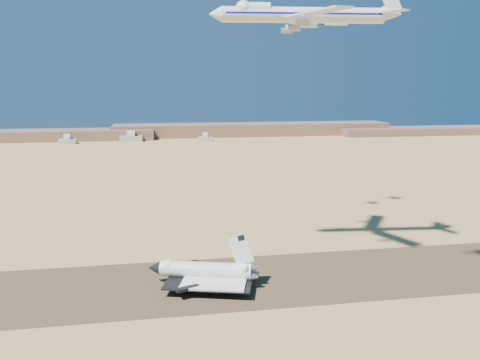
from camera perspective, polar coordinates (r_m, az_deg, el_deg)
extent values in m
plane|color=tan|center=(182.07, -2.81, -12.35)|extent=(1200.00, 1200.00, 0.00)
cube|color=#4E3E27|center=(182.06, -2.81, -12.34)|extent=(600.00, 50.00, 0.06)
cube|color=brown|center=(717.63, -25.86, 4.88)|extent=(380.00, 60.00, 14.00)
cube|color=brown|center=(722.13, 1.61, 6.19)|extent=(420.00, 60.00, 18.00)
cube|color=brown|center=(797.95, 22.29, 5.59)|extent=(300.00, 60.00, 11.00)
cube|color=#ABA797|center=(650.89, -20.25, 4.43)|extent=(22.00, 14.00, 6.50)
cube|color=#ABA797|center=(655.69, -13.12, 4.93)|extent=(30.00, 15.00, 7.50)
cube|color=#ABA797|center=(647.26, -4.27, 5.02)|extent=(19.00, 12.50, 5.50)
cylinder|color=silver|center=(177.17, -4.29, -10.86)|extent=(33.77, 14.40, 5.85)
cone|color=black|center=(181.27, -10.32, -10.50)|extent=(5.99, 6.59, 5.55)
sphere|color=silver|center=(179.59, -8.64, -10.36)|extent=(5.43, 5.43, 5.43)
cube|color=silver|center=(177.45, -2.93, -11.65)|extent=(28.74, 30.20, 0.94)
cube|color=black|center=(177.94, -3.60, -11.75)|extent=(36.80, 32.39, 0.52)
cube|color=silver|center=(172.52, 0.16, -8.56)|extent=(9.53, 3.24, 12.03)
cylinder|color=gray|center=(181.65, -8.59, -11.96)|extent=(0.38, 0.38, 3.34)
cylinder|color=black|center=(182.09, -8.58, -12.27)|extent=(1.23, 0.75, 1.15)
cylinder|color=gray|center=(173.32, -2.48, -13.01)|extent=(0.38, 0.38, 3.34)
cylinder|color=black|center=(173.77, -2.48, -13.34)|extent=(1.23, 0.75, 1.15)
cylinder|color=gray|center=(182.79, -2.01, -11.68)|extent=(0.38, 0.38, 3.34)
cylinder|color=black|center=(183.22, -2.01, -11.99)|extent=(1.23, 0.75, 1.15)
cylinder|color=silver|center=(188.52, 7.75, 19.30)|extent=(62.15, 11.87, 5.82)
cone|color=silver|center=(184.98, -3.01, 19.54)|extent=(5.10, 6.24, 5.82)
sphere|color=silver|center=(185.78, 0.42, 20.17)|extent=(6.01, 6.01, 6.01)
cube|color=silver|center=(174.65, 9.37, 19.54)|extent=(17.96, 28.36, 0.64)
cube|color=silver|center=(202.88, 7.40, 18.42)|extent=(21.94, 27.27, 0.64)
cube|color=silver|center=(192.16, 18.30, 18.97)|extent=(8.69, 11.18, 0.46)
cube|color=silver|center=(203.11, 16.99, 18.60)|extent=(9.90, 11.05, 0.46)
cylinder|color=gray|center=(179.70, 7.66, 18.47)|extent=(4.76, 2.80, 2.37)
cylinder|color=gray|center=(171.38, 7.60, 18.83)|extent=(4.76, 2.80, 2.37)
cylinder|color=gray|center=(195.67, 6.66, 17.89)|extent=(4.76, 2.80, 2.37)
cylinder|color=gray|center=(203.38, 5.70, 17.66)|extent=(4.76, 2.80, 2.37)
imported|color=red|center=(171.58, -2.89, -13.55)|extent=(0.64, 0.75, 1.74)
imported|color=red|center=(174.30, -1.91, -13.10)|extent=(0.61, 0.98, 1.93)
imported|color=red|center=(171.54, -0.95, -13.56)|extent=(1.10, 0.85, 1.68)
cylinder|color=silver|center=(244.18, 7.90, 18.20)|extent=(10.89, 1.35, 1.27)
cone|color=black|center=(242.31, 6.35, 18.29)|extent=(2.37, 1.20, 1.18)
sphere|color=black|center=(243.43, 7.26, 18.35)|extent=(1.27, 1.27, 1.27)
cube|color=silver|center=(244.43, 8.11, 18.15)|extent=(3.23, 7.28, 0.23)
cube|color=silver|center=(245.57, 8.96, 18.13)|extent=(2.03, 4.55, 0.18)
cube|color=silver|center=(245.79, 9.01, 18.43)|extent=(2.74, 0.25, 3.07)
cylinder|color=silver|center=(259.61, 11.58, 18.13)|extent=(12.27, 2.41, 1.42)
cone|color=black|center=(257.71, 9.94, 18.24)|extent=(2.74, 1.53, 1.32)
sphere|color=black|center=(258.86, 10.90, 18.29)|extent=(1.42, 1.42, 1.42)
cube|color=silver|center=(259.87, 11.80, 18.07)|extent=(4.20, 8.39, 0.25)
cube|color=silver|center=(261.05, 12.71, 18.05)|extent=(2.64, 5.25, 0.20)
cube|color=silver|center=(261.28, 12.76, 18.35)|extent=(3.09, 0.50, 3.44)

